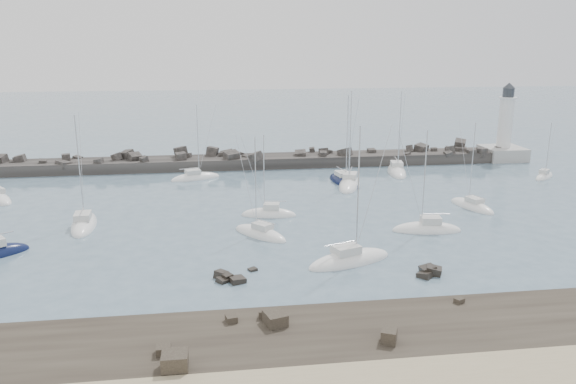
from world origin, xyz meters
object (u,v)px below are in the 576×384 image
(sailboat_8, at_px, (344,182))
(sailboat_9, at_px, (427,230))
(sailboat_14, at_px, (397,172))
(lighthouse, at_px, (503,143))
(sailboat_4, at_px, (195,178))
(sailboat_13, at_px, (260,234))
(sailboat_5, at_px, (269,215))
(sailboat_10, at_px, (472,207))
(sailboat_12, at_px, (544,177))
(sailboat_6, at_px, (349,185))
(sailboat_7, at_px, (349,261))
(sailboat_3, at_px, (84,225))

(sailboat_8, xyz_separation_m, sailboat_9, (4.19, -23.47, 0.02))
(sailboat_14, bearing_deg, sailboat_9, -101.69)
(lighthouse, height_order, sailboat_4, lighthouse)
(sailboat_14, bearing_deg, sailboat_13, -132.00)
(lighthouse, relative_size, sailboat_8, 1.01)
(lighthouse, xyz_separation_m, sailboat_5, (-45.98, -28.74, -2.94))
(lighthouse, xyz_separation_m, sailboat_13, (-47.67, -35.87, -2.96))
(sailboat_8, height_order, sailboat_10, sailboat_8)
(sailboat_4, height_order, sailboat_10, sailboat_4)
(sailboat_8, relative_size, sailboat_13, 1.21)
(sailboat_4, distance_m, sailboat_5, 22.89)
(sailboat_9, xyz_separation_m, sailboat_12, (28.11, 22.42, -0.02))
(sailboat_9, relative_size, sailboat_13, 1.06)
(sailboat_4, distance_m, sailboat_14, 32.76)
(sailboat_10, xyz_separation_m, sailboat_12, (18.78, 14.15, 0.01))
(sailboat_6, relative_size, sailboat_14, 1.06)
(sailboat_7, bearing_deg, sailboat_3, 151.93)
(sailboat_6, relative_size, sailboat_9, 1.21)
(sailboat_7, xyz_separation_m, sailboat_9, (11.00, 7.94, 0.00))
(lighthouse, bearing_deg, sailboat_14, -160.20)
(sailboat_5, distance_m, sailboat_12, 47.55)
(sailboat_4, xyz_separation_m, sailboat_9, (26.80, -29.05, 0.02))
(sailboat_4, xyz_separation_m, sailboat_5, (9.53, -20.81, 0.02))
(lighthouse, bearing_deg, sailboat_13, -143.04)
(lighthouse, distance_m, sailboat_3, 74.23)
(sailboat_10, distance_m, sailboat_13, 29.19)
(sailboat_9, bearing_deg, sailboat_3, 169.75)
(sailboat_5, relative_size, sailboat_7, 0.76)
(sailboat_6, bearing_deg, sailboat_10, -45.18)
(sailboat_4, distance_m, sailboat_7, 40.22)
(sailboat_7, distance_m, sailboat_9, 13.56)
(sailboat_13, bearing_deg, sailboat_9, -3.36)
(sailboat_3, distance_m, sailboat_4, 25.21)
(sailboat_4, bearing_deg, sailboat_13, -74.33)
(sailboat_6, height_order, sailboat_8, sailboat_6)
(sailboat_3, bearing_deg, sailboat_4, 60.62)
(sailboat_13, height_order, sailboat_14, sailboat_14)
(sailboat_9, distance_m, sailboat_13, 19.00)
(sailboat_9, bearing_deg, sailboat_6, 100.03)
(lighthouse, height_order, sailboat_10, lighthouse)
(sailboat_6, bearing_deg, sailboat_7, -103.74)
(sailboat_8, xyz_separation_m, sailboat_10, (13.53, -15.19, -0.01))
(sailboat_7, bearing_deg, sailboat_4, 113.13)
(sailboat_4, xyz_separation_m, sailboat_10, (36.14, -20.78, -0.00))
(sailboat_12, bearing_deg, sailboat_9, -141.42)
(lighthouse, distance_m, sailboat_5, 54.30)
(sailboat_9, height_order, sailboat_10, sailboat_9)
(sailboat_3, bearing_deg, sailboat_10, 1.41)
(lighthouse, bearing_deg, sailboat_12, -92.32)
(lighthouse, bearing_deg, sailboat_7, -131.47)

